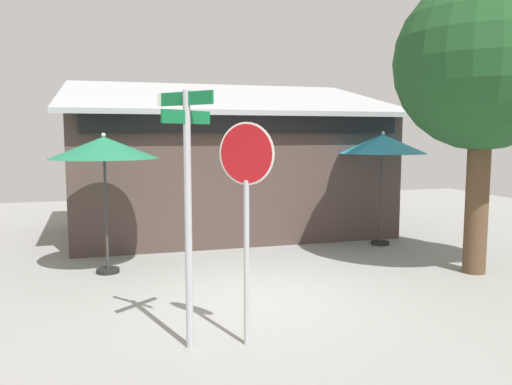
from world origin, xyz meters
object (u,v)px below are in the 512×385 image
at_px(patio_umbrella_forest_green_left, 104,149).
at_px(street_sign_post, 188,195).
at_px(shade_tree, 494,67).
at_px(patio_umbrella_teal_center, 383,145).
at_px(stop_sign, 246,191).

bearing_deg(patio_umbrella_forest_green_left, street_sign_post, -75.61).
bearing_deg(street_sign_post, patio_umbrella_forest_green_left, 104.39).
bearing_deg(shade_tree, street_sign_post, -162.30).
bearing_deg(patio_umbrella_teal_center, street_sign_post, -138.43).
relative_size(stop_sign, patio_umbrella_teal_center, 1.03).
bearing_deg(patio_umbrella_teal_center, patio_umbrella_forest_green_left, -172.46).
xyz_separation_m(stop_sign, patio_umbrella_forest_green_left, (-1.72, 4.04, 0.43)).
relative_size(street_sign_post, stop_sign, 1.13).
bearing_deg(patio_umbrella_teal_center, stop_sign, -133.70).
height_order(stop_sign, patio_umbrella_forest_green_left, stop_sign).
height_order(street_sign_post, patio_umbrella_forest_green_left, street_sign_post).
relative_size(stop_sign, shade_tree, 0.50).
bearing_deg(shade_tree, stop_sign, -159.03).
height_order(patio_umbrella_forest_green_left, shade_tree, shade_tree).
distance_m(stop_sign, patio_umbrella_teal_center, 6.78).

